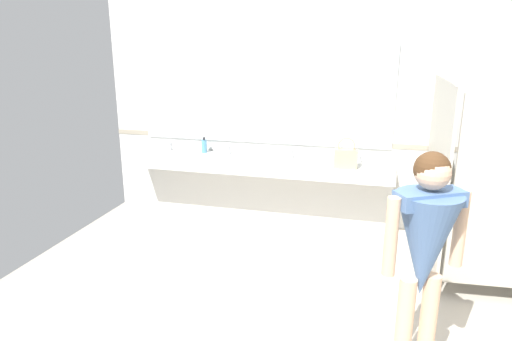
{
  "coord_description": "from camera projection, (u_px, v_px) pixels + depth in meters",
  "views": [
    {
      "loc": [
        0.13,
        -2.76,
        2.23
      ],
      "look_at": [
        -0.95,
        1.32,
        1.05
      ],
      "focal_mm": 31.75,
      "sensor_mm": 36.0,
      "label": 1
    }
  ],
  "objects": [
    {
      "name": "wall_back_tile_band",
      "position": [
        362.0,
        144.0,
        5.49
      ],
      "size": [
        6.64,
        0.01,
        0.06
      ],
      "primitive_type": "cube",
      "color": "#9E937F",
      "rests_on": "wall_back"
    },
    {
      "name": "vanity_counter",
      "position": [
        258.0,
        175.0,
        5.72
      ],
      "size": [
        3.3,
        0.56,
        0.97
      ],
      "color": "silver",
      "rests_on": "ground_plane"
    },
    {
      "name": "handbag",
      "position": [
        346.0,
        158.0,
        5.14
      ],
      "size": [
        0.26,
        0.12,
        0.36
      ],
      "color": "tan",
      "rests_on": "vanity_counter"
    },
    {
      "name": "soap_dispenser",
      "position": [
        204.0,
        146.0,
        5.89
      ],
      "size": [
        0.07,
        0.07,
        0.2
      ],
      "color": "teal",
      "rests_on": "vanity_counter"
    },
    {
      "name": "person_standing",
      "position": [
        425.0,
        245.0,
        2.83
      ],
      "size": [
        0.55,
        0.55,
        1.61
      ],
      "color": "#DBAD89",
      "rests_on": "ground_plane"
    },
    {
      "name": "mirror_panel",
      "position": [
        262.0,
        95.0,
        5.64
      ],
      "size": [
        3.2,
        0.02,
        1.22
      ],
      "primitive_type": "cube",
      "color": "silver",
      "rests_on": "wall_back"
    },
    {
      "name": "wall_back",
      "position": [
        364.0,
        113.0,
        5.45
      ],
      "size": [
        6.64,
        0.12,
        2.85
      ],
      "primitive_type": "cube",
      "color": "silver",
      "rests_on": "ground_plane"
    }
  ]
}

